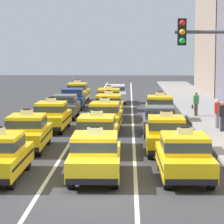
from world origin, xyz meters
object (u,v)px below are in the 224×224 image
object	(u,v)px
sedan_left_fifth	(73,98)
pedestrian_mid_block	(196,104)
taxi_left_second	(27,132)
taxi_right_nearest	(184,155)
taxi_center_nearest	(95,155)
sedan_left_fourth	(64,105)
taxi_left_sixth	(78,92)
sedan_center_sixth	(116,93)
pedestrian_trailing	(218,113)
taxi_right_fourth	(160,108)
taxi_left_third	(51,116)
taxi_center_fifth	(109,99)
sedan_right_third	(159,120)
taxi_center_fourth	(109,106)
taxi_right_second	(166,134)
pedestrian_near_crosswalk	(222,116)
taxi_center_third	(105,116)
taxi_center_second	(97,133)

from	to	relation	value
sedan_left_fifth	pedestrian_mid_block	distance (m)	10.49
taxi_left_second	taxi_right_nearest	size ratio (longest dim) A/B	1.00
sedan_left_fifth	taxi_center_nearest	size ratio (longest dim) A/B	0.95
sedan_left_fourth	taxi_right_nearest	world-z (taller)	taxi_right_nearest
taxi_left_sixth	sedan_center_sixth	bearing A→B (deg)	-17.02
sedan_left_fourth	pedestrian_trailing	bearing A→B (deg)	-31.09
taxi_left_second	taxi_center_nearest	xyz separation A→B (m)	(3.50, -5.70, 0.00)
taxi_left_sixth	pedestrian_trailing	bearing A→B (deg)	-60.83
taxi_right_fourth	taxi_right_nearest	bearing A→B (deg)	-89.93
taxi_left_third	taxi_center_fifth	bearing A→B (deg)	74.70
taxi_right_nearest	sedan_right_third	world-z (taller)	taxi_right_nearest
taxi_center_nearest	taxi_center_fourth	bearing A→B (deg)	90.38
taxi_left_third	taxi_right_second	size ratio (longest dim) A/B	1.00
sedan_center_sixth	pedestrian_near_crosswalk	distance (m)	18.53
taxi_left_second	taxi_center_fifth	bearing A→B (deg)	79.29
sedan_left_fourth	sedan_left_fifth	distance (m)	5.75
sedan_right_third	taxi_center_fourth	bearing A→B (deg)	113.83
sedan_left_fourth	taxi_right_second	xyz separation A→B (m)	(6.06, -12.75, 0.03)
taxi_right_nearest	taxi_left_second	bearing A→B (deg)	139.86
taxi_left_second	taxi_center_third	bearing A→B (deg)	61.31
taxi_right_nearest	taxi_right_second	xyz separation A→B (m)	(-0.33, 5.15, 0.00)
taxi_left_third	taxi_center_fifth	world-z (taller)	same
taxi_left_third	sedan_center_sixth	xyz separation A→B (m)	(3.29, 16.48, -0.03)
taxi_center_third	taxi_center_fifth	bearing A→B (deg)	90.82
sedan_left_fifth	sedan_center_sixth	xyz separation A→B (m)	(3.23, 4.73, 0.00)
taxi_center_fifth	sedan_center_sixth	xyz separation A→B (m)	(0.37, 5.81, -0.03)
sedan_left_fifth	sedan_right_third	world-z (taller)	same
taxi_center_fifth	sedan_center_sixth	distance (m)	5.82
taxi_center_fourth	pedestrian_mid_block	xyz separation A→B (m)	(5.87, 0.92, 0.07)
taxi_left_second	taxi_right_fourth	size ratio (longest dim) A/B	0.99
sedan_left_fourth	taxi_right_second	size ratio (longest dim) A/B	0.94
taxi_center_second	taxi_center_fourth	world-z (taller)	same
taxi_left_sixth	taxi_center_nearest	distance (m)	29.62
sedan_left_fifth	pedestrian_near_crosswalk	size ratio (longest dim) A/B	2.62
taxi_left_third	sedan_right_third	size ratio (longest dim) A/B	1.06
sedan_center_sixth	taxi_right_nearest	distance (m)	28.55
taxi_right_second	pedestrian_near_crosswalk	xyz separation A→B (m)	(3.48, 5.80, 0.11)
taxi_left_third	taxi_left_sixth	xyz separation A→B (m)	(-0.08, 17.51, 0.00)
taxi_left_sixth	taxi_center_second	distance (m)	24.17
taxi_center_fifth	pedestrian_trailing	xyz separation A→B (m)	(6.61, -10.38, 0.12)
taxi_left_second	taxi_left_sixth	size ratio (longest dim) A/B	1.00
sedan_left_fourth	taxi_left_sixth	bearing A→B (deg)	90.71
taxi_right_nearest	pedestrian_trailing	distance (m)	12.57
taxi_center_third	taxi_center_fourth	size ratio (longest dim) A/B	1.00
taxi_center_fourth	pedestrian_trailing	bearing A→B (deg)	-38.10
taxi_left_second	taxi_center_second	bearing A→B (deg)	-4.38
taxi_center_nearest	pedestrian_mid_block	world-z (taller)	taxi_center_nearest
taxi_right_nearest	pedestrian_near_crosswalk	xyz separation A→B (m)	(3.15, 10.95, 0.11)
taxi_right_nearest	taxi_right_fourth	distance (m)	16.19
taxi_left_second	sedan_left_fourth	bearing A→B (deg)	88.39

